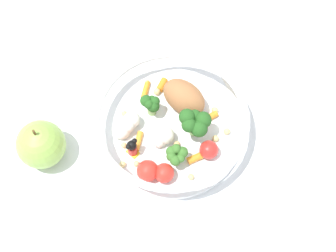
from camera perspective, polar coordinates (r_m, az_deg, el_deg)
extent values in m
plane|color=white|center=(0.80, 0.37, -0.68)|extent=(2.40, 2.40, 0.00)
cylinder|color=white|center=(0.80, 0.00, -0.78)|extent=(0.23, 0.23, 0.01)
torus|color=white|center=(0.76, 0.00, 0.66)|extent=(0.24, 0.24, 0.01)
ellipsoid|color=#9E663D|center=(0.79, 1.81, 3.28)|extent=(0.08, 0.09, 0.05)
cylinder|color=#8EB766|center=(0.76, 0.92, -3.81)|extent=(0.01, 0.01, 0.02)
sphere|color=#386B28|center=(0.74, 0.94, -2.59)|extent=(0.02, 0.02, 0.02)
sphere|color=#386B28|center=(0.75, 0.37, -2.91)|extent=(0.02, 0.02, 0.02)
sphere|color=#386B28|center=(0.75, 0.39, -3.46)|extent=(0.02, 0.02, 0.02)
sphere|color=#386B28|center=(0.74, 0.81, -3.91)|extent=(0.02, 0.02, 0.02)
sphere|color=#386B28|center=(0.74, 1.42, -3.65)|extent=(0.01, 0.01, 0.01)
sphere|color=#386B28|center=(0.75, 1.63, -2.99)|extent=(0.02, 0.02, 0.02)
cylinder|color=#8EB766|center=(0.78, 2.93, -0.45)|extent=(0.01, 0.01, 0.03)
sphere|color=#23561E|center=(0.75, 3.06, 1.19)|extent=(0.02, 0.02, 0.02)
sphere|color=#23561E|center=(0.75, 2.16, 0.99)|extent=(0.02, 0.02, 0.02)
sphere|color=#23561E|center=(0.75, 2.40, 0.12)|extent=(0.02, 0.02, 0.02)
sphere|color=#23561E|center=(0.75, 3.54, -0.31)|extent=(0.03, 0.03, 0.03)
sphere|color=#23561E|center=(0.75, 3.99, 0.66)|extent=(0.03, 0.03, 0.03)
cylinder|color=#8EB766|center=(0.80, -1.85, 1.92)|extent=(0.01, 0.01, 0.02)
sphere|color=#23561E|center=(0.78, -1.84, 2.98)|extent=(0.01, 0.01, 0.01)
sphere|color=#23561E|center=(0.78, -2.50, 2.86)|extent=(0.02, 0.02, 0.02)
sphere|color=#23561E|center=(0.78, -2.16, 2.46)|extent=(0.01, 0.01, 0.01)
sphere|color=#23561E|center=(0.78, -1.68, 2.26)|extent=(0.02, 0.02, 0.02)
sphere|color=#23561E|center=(0.78, -1.48, 2.81)|extent=(0.02, 0.02, 0.02)
sphere|color=white|center=(0.77, -0.55, -0.72)|extent=(0.02, 0.02, 0.02)
sphere|color=white|center=(0.78, -1.28, -0.88)|extent=(0.02, 0.02, 0.02)
sphere|color=white|center=(0.78, -1.04, -1.65)|extent=(0.02, 0.02, 0.02)
sphere|color=white|center=(0.78, -0.68, -1.39)|extent=(0.02, 0.02, 0.02)
sphere|color=white|center=(0.77, -0.31, -1.06)|extent=(0.03, 0.03, 0.03)
sphere|color=white|center=(0.79, -4.79, 0.18)|extent=(0.02, 0.02, 0.02)
sphere|color=white|center=(0.79, -4.97, 0.08)|extent=(0.03, 0.03, 0.03)
sphere|color=white|center=(0.78, -5.30, -0.47)|extent=(0.03, 0.03, 0.03)
sphere|color=white|center=(0.78, -4.72, 0.10)|extent=(0.03, 0.03, 0.03)
sphere|color=white|center=(0.78, -4.17, 0.42)|extent=(0.03, 0.03, 0.03)
cube|color=yellow|center=(0.78, -4.00, -3.00)|extent=(0.02, 0.02, 0.00)
cylinder|color=red|center=(0.77, -4.05, -2.66)|extent=(0.02, 0.02, 0.02)
sphere|color=black|center=(0.75, -4.13, -2.18)|extent=(0.02, 0.02, 0.02)
sphere|color=black|center=(0.75, -4.50, -2.35)|extent=(0.01, 0.01, 0.01)
sphere|color=black|center=(0.75, -3.82, -1.69)|extent=(0.01, 0.01, 0.01)
cylinder|color=orange|center=(0.77, 3.08, -3.63)|extent=(0.02, 0.03, 0.01)
cylinder|color=orange|center=(0.80, 4.78, 1.04)|extent=(0.02, 0.03, 0.01)
cylinder|color=orange|center=(0.78, -3.38, -1.71)|extent=(0.03, 0.01, 0.01)
cylinder|color=orange|center=(0.83, -0.68, 4.69)|extent=(0.02, 0.02, 0.01)
cylinder|color=orange|center=(0.82, -2.55, 4.10)|extent=(0.03, 0.01, 0.01)
sphere|color=red|center=(0.75, -2.31, -5.09)|extent=(0.03, 0.03, 0.03)
sphere|color=red|center=(0.77, 4.64, -2.70)|extent=(0.03, 0.03, 0.03)
sphere|color=red|center=(0.75, -0.57, -5.32)|extent=(0.03, 0.03, 0.03)
sphere|color=#D1B775|center=(0.77, -3.59, -4.28)|extent=(0.01, 0.01, 0.01)
sphere|color=#D1B775|center=(0.81, 5.31, 1.79)|extent=(0.01, 0.01, 0.01)
sphere|color=tan|center=(0.80, -4.96, 1.39)|extent=(0.01, 0.01, 0.01)
sphere|color=#D1B775|center=(0.78, -5.03, -2.17)|extent=(0.01, 0.01, 0.01)
sphere|color=#D1B775|center=(0.77, -5.15, -4.35)|extent=(0.01, 0.01, 0.01)
sphere|color=#D1B775|center=(0.79, 6.68, -0.60)|extent=(0.01, 0.01, 0.01)
sphere|color=#D1B775|center=(0.83, -2.39, 4.97)|extent=(0.01, 0.01, 0.01)
sphere|color=#D1B775|center=(0.76, 2.61, -5.77)|extent=(0.01, 0.01, 0.01)
sphere|color=#D1B775|center=(0.79, 5.40, -1.42)|extent=(0.01, 0.01, 0.01)
sphere|color=tan|center=(0.78, 1.02, -2.07)|extent=(0.01, 0.01, 0.01)
sphere|color=#D1B775|center=(0.80, 3.42, 0.98)|extent=(0.01, 0.01, 0.01)
sphere|color=#D1B775|center=(0.82, -1.26, 3.91)|extent=(0.01, 0.01, 0.01)
sphere|color=#8CB74C|center=(0.78, -14.16, -2.04)|extent=(0.07, 0.07, 0.07)
cylinder|color=brown|center=(0.74, -14.90, -0.71)|extent=(0.00, 0.00, 0.01)
cube|color=silver|center=(0.88, 10.03, 7.75)|extent=(0.19, 0.19, 0.01)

